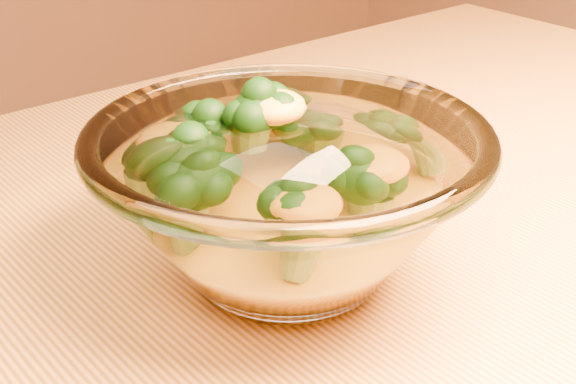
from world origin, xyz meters
The scene contains 4 objects.
table centered at (0.00, 0.00, 0.65)m, with size 1.20×0.80×0.75m.
glass_bowl centered at (-0.06, 0.00, 0.81)m, with size 0.25×0.25×0.11m.
cheese_sauce centered at (-0.06, 0.00, 0.78)m, with size 0.14×0.14×0.04m, color gold.
broccoli_heap centered at (-0.07, 0.02, 0.83)m, with size 0.17×0.17×0.09m.
Camera 1 is at (-0.34, -0.34, 1.04)m, focal length 50.00 mm.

